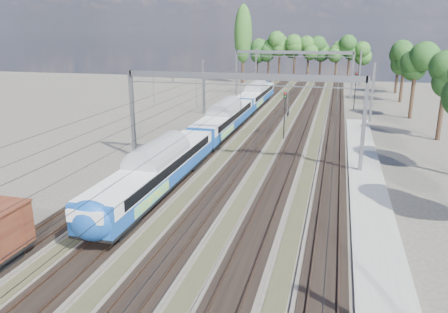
% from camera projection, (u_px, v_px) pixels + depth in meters
% --- Properties ---
extents(track_bed, '(21.00, 130.00, 0.34)m').
position_uv_depth(track_bed, '(265.00, 131.00, 57.67)').
color(track_bed, '#47423A').
rests_on(track_bed, ground).
extents(platform, '(3.00, 70.00, 0.30)m').
position_uv_depth(platform, '(372.00, 214.00, 31.51)').
color(platform, gray).
rests_on(platform, ground).
extents(catenary, '(25.65, 130.00, 9.00)m').
position_uv_depth(catenary, '(277.00, 77.00, 62.97)').
color(catenary, slate).
rests_on(catenary, ground).
extents(tree_belt, '(38.82, 99.16, 12.01)m').
position_uv_depth(tree_belt, '(327.00, 51.00, 102.81)').
color(tree_belt, black).
rests_on(tree_belt, ground).
extents(poplar, '(4.40, 4.40, 19.04)m').
position_uv_depth(poplar, '(243.00, 34.00, 107.14)').
color(poplar, black).
rests_on(poplar, ground).
extents(emu_train, '(3.04, 64.26, 4.44)m').
position_uv_depth(emu_train, '(224.00, 116.00, 54.35)').
color(emu_train, black).
rests_on(emu_train, ground).
extents(worker, '(0.56, 0.70, 1.68)m').
position_uv_depth(worker, '(288.00, 112.00, 66.63)').
color(worker, black).
rests_on(worker, ground).
extents(signal_near, '(0.42, 0.39, 5.79)m').
position_uv_depth(signal_near, '(285.00, 110.00, 52.62)').
color(signal_near, black).
rests_on(signal_near, ground).
extents(signal_far, '(0.44, 0.41, 6.15)m').
position_uv_depth(signal_far, '(355.00, 86.00, 72.70)').
color(signal_far, black).
rests_on(signal_far, ground).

